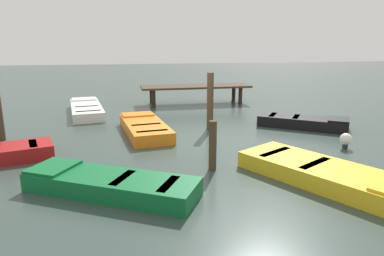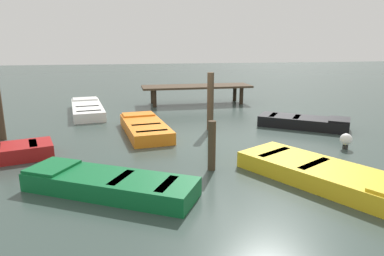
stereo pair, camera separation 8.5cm
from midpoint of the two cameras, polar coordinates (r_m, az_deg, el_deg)
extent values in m
plane|color=#33423D|center=(11.72, 0.21, -1.66)|extent=(80.00, 80.00, 0.00)
cube|color=#423323|center=(18.10, 0.92, 6.86)|extent=(5.68, 1.68, 0.10)
cylinder|color=#2E2318|center=(19.29, 7.18, 5.78)|extent=(0.20, 0.20, 0.85)
cylinder|color=#2E2318|center=(18.26, 8.27, 5.28)|extent=(0.20, 0.20, 0.85)
cylinder|color=#2E2318|center=(18.38, -6.39, 5.39)|extent=(0.20, 0.20, 0.85)
cylinder|color=#2E2318|center=(17.29, -6.06, 4.85)|extent=(0.20, 0.20, 0.85)
cube|color=black|center=(10.74, -24.54, -2.34)|extent=(0.44, 0.89, 0.04)
cube|color=gold|center=(8.60, 21.43, -7.22)|extent=(3.35, 4.31, 0.40)
cube|color=#4C3319|center=(8.55, 21.51, -6.34)|extent=(2.76, 3.62, 0.04)
cube|color=#42301E|center=(8.68, 19.75, -5.61)|extent=(1.10, 0.75, 0.04)
cube|color=#42301E|center=(9.25, 13.69, -3.95)|extent=(1.10, 0.75, 0.04)
cube|color=black|center=(13.76, 18.00, 0.89)|extent=(3.30, 2.78, 0.40)
cube|color=gray|center=(13.73, 18.04, 1.46)|extent=(2.76, 2.30, 0.04)
cube|color=black|center=(13.64, 23.32, 1.29)|extent=(1.16, 1.24, 0.06)
cube|color=#776E5D|center=(13.75, 17.05, 1.72)|extent=(0.67, 0.83, 0.04)
cube|color=#776E5D|center=(13.89, 13.43, 2.08)|extent=(0.67, 0.83, 0.04)
cube|color=orange|center=(12.34, -7.55, -0.01)|extent=(1.79, 3.61, 0.40)
cube|color=black|center=(12.31, -7.57, 0.62)|extent=(1.43, 3.06, 0.04)
cube|color=orange|center=(13.59, -8.67, 2.25)|extent=(1.28, 0.92, 0.06)
cube|color=black|center=(12.05, -7.35, 0.54)|extent=(1.04, 0.34, 0.04)
cube|color=black|center=(11.14, -6.39, -0.55)|extent=(1.04, 0.34, 0.04)
cube|color=silver|center=(16.32, -16.74, 2.98)|extent=(1.92, 4.24, 0.40)
cube|color=#334772|center=(16.30, -16.77, 3.46)|extent=(1.54, 3.59, 0.04)
cube|color=silver|center=(17.85, -17.08, 4.62)|extent=(1.27, 1.07, 0.06)
cube|color=navy|center=(15.99, -16.72, 3.41)|extent=(1.01, 0.36, 0.04)
cube|color=navy|center=(14.88, -16.47, 2.67)|extent=(1.01, 0.36, 0.04)
cube|color=#0F602D|center=(7.72, -13.08, -9.02)|extent=(3.86, 2.81, 0.40)
cube|color=orange|center=(7.67, -13.14, -8.06)|extent=(3.24, 2.32, 0.04)
cube|color=#0F602D|center=(8.47, -21.76, -5.91)|extent=(1.22, 1.29, 0.06)
cube|color=#B06E1E|center=(7.51, -11.29, -8.10)|extent=(0.60, 0.87, 0.04)
cube|color=#B06E1E|center=(7.08, -3.85, -9.26)|extent=(0.60, 0.87, 0.04)
cylinder|color=#423323|center=(12.66, 3.24, 4.38)|extent=(0.24, 0.24, 2.10)
cylinder|color=#423323|center=(8.70, 3.56, -2.94)|extent=(0.20, 0.20, 1.28)
cylinder|color=#262626|center=(11.55, 24.13, -2.86)|extent=(0.16, 0.16, 0.12)
sphere|color=white|center=(11.48, 24.25, -1.71)|extent=(0.36, 0.36, 0.36)
camera|label=1|loc=(0.04, -89.79, 0.05)|focal=32.36mm
camera|label=2|loc=(0.04, 90.21, -0.05)|focal=32.36mm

